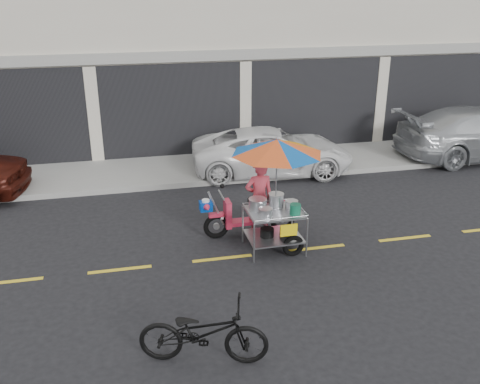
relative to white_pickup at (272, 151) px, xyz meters
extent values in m
plane|color=black|center=(-0.37, -4.70, -0.63)|extent=(90.00, 90.00, 0.00)
cube|color=gray|center=(-0.37, 0.80, -0.56)|extent=(45.00, 3.00, 0.15)
cube|color=beige|center=(-0.37, 5.80, 3.37)|extent=(36.00, 8.00, 8.00)
cube|color=black|center=(-0.37, 1.77, 0.82)|extent=(35.28, 0.06, 2.90)
cube|color=gray|center=(-0.37, 1.75, 2.47)|extent=(36.00, 0.12, 0.30)
cube|color=gold|center=(-0.37, -4.70, -0.63)|extent=(42.00, 0.10, 0.01)
imported|color=white|center=(0.00, 0.00, 0.00)|extent=(4.75, 2.59, 1.26)
imported|color=black|center=(-3.21, -7.64, -0.14)|extent=(1.98, 1.14, 0.98)
torus|color=black|center=(-2.32, -3.78, -0.35)|extent=(0.57, 0.12, 0.56)
torus|color=black|center=(-0.84, -3.75, -0.35)|extent=(0.57, 0.12, 0.56)
cylinder|color=#9EA0A5|center=(-2.32, -3.78, -0.35)|extent=(0.14, 0.06, 0.14)
cylinder|color=#9EA0A5|center=(-0.84, -3.75, -0.35)|extent=(0.14, 0.06, 0.14)
cube|color=#BF2440|center=(-2.32, -3.78, -0.09)|extent=(0.32, 0.12, 0.08)
cylinder|color=#9EA0A5|center=(-2.32, -3.78, 0.06)|extent=(0.36, 0.06, 0.80)
cube|color=#BF2440|center=(-2.07, -3.78, -0.09)|extent=(0.13, 0.34, 0.59)
cube|color=#BF2440|center=(-1.63, -3.77, -0.31)|extent=(0.80, 0.29, 0.08)
cube|color=#BF2440|center=(-1.18, -3.76, -0.09)|extent=(0.75, 0.27, 0.40)
cube|color=black|center=(-1.28, -3.76, 0.14)|extent=(0.65, 0.25, 0.10)
cylinder|color=#9EA0A5|center=(-2.20, -3.78, 0.36)|extent=(0.05, 0.54, 0.04)
sphere|color=black|center=(-2.14, -3.58, 0.48)|extent=(0.10, 0.10, 0.10)
cylinder|color=white|center=(-2.20, -3.78, -0.16)|extent=(0.12, 0.12, 0.05)
cube|color=navy|center=(-2.53, -3.79, 0.14)|extent=(0.26, 0.22, 0.20)
cylinder|color=white|center=(-2.53, -3.79, 0.26)|extent=(0.16, 0.16, 0.05)
cone|color=#BF2440|center=(-2.53, -3.95, 0.16)|extent=(0.18, 0.22, 0.18)
torus|color=black|center=(-0.96, -4.89, -0.41)|extent=(0.46, 0.11, 0.45)
cylinder|color=#9EA0A5|center=(-1.80, -5.01, -0.21)|extent=(0.04, 0.04, 0.84)
cylinder|color=#9EA0A5|center=(-1.82, -4.12, -0.21)|extent=(0.04, 0.04, 0.84)
cylinder|color=#9EA0A5|center=(-0.71, -4.99, -0.21)|extent=(0.04, 0.04, 0.84)
cylinder|color=#9EA0A5|center=(-0.73, -4.10, -0.21)|extent=(0.04, 0.04, 0.84)
cube|color=#9EA0A5|center=(-1.26, -4.55, -0.33)|extent=(1.10, 0.91, 0.03)
cube|color=#9EA0A5|center=(-1.26, -4.55, 0.21)|extent=(1.10, 0.91, 0.04)
cylinder|color=#9EA0A5|center=(-1.26, -5.00, 0.27)|extent=(1.09, 0.05, 0.02)
cylinder|color=#9EA0A5|center=(-1.27, -4.11, 0.27)|extent=(1.09, 0.05, 0.02)
cylinder|color=#9EA0A5|center=(-1.81, -4.56, 0.27)|extent=(0.04, 0.89, 0.02)
cylinder|color=#9EA0A5|center=(-0.72, -4.54, 0.27)|extent=(0.04, 0.89, 0.02)
cylinder|color=#9EA0A5|center=(-1.27, -4.11, -0.33)|extent=(0.05, 0.74, 0.04)
cylinder|color=#9EA0A5|center=(-1.27, -4.11, 0.16)|extent=(0.05, 0.74, 0.04)
cube|color=yellow|center=(-1.11, -5.02, 0.01)|extent=(0.35, 0.03, 0.25)
cylinder|color=#B7B7BC|center=(-1.56, -4.36, 0.33)|extent=(0.37, 0.37, 0.20)
cylinder|color=#B7B7BC|center=(-1.17, -4.33, 0.36)|extent=(0.32, 0.32, 0.26)
cylinder|color=#B7B7BC|center=(-0.89, -4.49, 0.30)|extent=(0.26, 0.26, 0.15)
cylinder|color=#B7B7BC|center=(-1.51, -4.73, 0.30)|extent=(0.28, 0.28, 0.14)
cylinder|color=#126143|center=(-0.91, -4.79, 0.34)|extent=(0.22, 0.22, 0.22)
cylinder|color=black|center=(-1.41, -4.55, -0.23)|extent=(0.28, 0.28, 0.18)
cylinder|color=black|center=(-1.02, -4.55, -0.24)|extent=(0.24, 0.24, 0.16)
cylinder|color=#9EA0A5|center=(-1.22, -4.45, 0.95)|extent=(0.02, 0.02, 1.48)
sphere|color=#9EA0A5|center=(-1.22, -4.45, 1.71)|extent=(0.06, 0.06, 0.06)
imported|color=#BE3745|center=(-1.38, -3.76, 0.21)|extent=(0.62, 0.41, 1.67)
camera|label=1|loc=(-4.11, -13.93, 4.57)|focal=40.00mm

